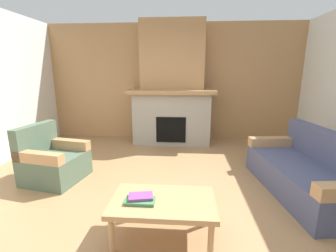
{
  "coord_description": "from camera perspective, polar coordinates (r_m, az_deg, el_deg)",
  "views": [
    {
      "loc": [
        0.3,
        -2.65,
        1.64
      ],
      "look_at": [
        0.04,
        0.82,
        0.8
      ],
      "focal_mm": 24.82,
      "sensor_mm": 36.0,
      "label": 1
    }
  ],
  "objects": [
    {
      "name": "couch",
      "position": [
        3.72,
        30.96,
        -9.88
      ],
      "size": [
        1.06,
        1.89,
        0.85
      ],
      "color": "#474C6B",
      "rests_on": "ground"
    },
    {
      "name": "wall_back_wood_panel",
      "position": [
        5.66,
        1.24,
        10.57
      ],
      "size": [
        6.0,
        0.12,
        2.7
      ],
      "primitive_type": "cube",
      "color": "#A87A4C",
      "rests_on": "ground"
    },
    {
      "name": "book_stack_near_edge",
      "position": [
        2.31,
        -6.81,
        -17.4
      ],
      "size": [
        0.28,
        0.2,
        0.06
      ],
      "color": "#3D7F4C",
      "rests_on": "coffee_table"
    },
    {
      "name": "ground",
      "position": [
        3.13,
        -1.97,
        -18.09
      ],
      "size": [
        9.0,
        9.0,
        0.0
      ],
      "primitive_type": "plane",
      "color": "#9E754C"
    },
    {
      "name": "fireplace",
      "position": [
        5.3,
        1.01,
        8.35
      ],
      "size": [
        1.9,
        0.82,
        2.7
      ],
      "color": "gray",
      "rests_on": "ground"
    },
    {
      "name": "armchair",
      "position": [
        3.98,
        -26.46,
        -7.75
      ],
      "size": [
        0.88,
        0.88,
        0.85
      ],
      "color": "#4C604C",
      "rests_on": "ground"
    },
    {
      "name": "coffee_table",
      "position": [
        2.36,
        -1.23,
        -18.77
      ],
      "size": [
        1.0,
        0.6,
        0.43
      ],
      "color": "tan",
      "rests_on": "ground"
    }
  ]
}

